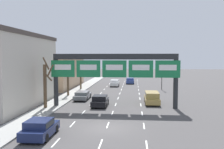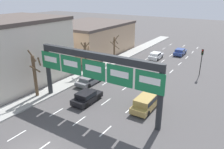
# 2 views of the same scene
# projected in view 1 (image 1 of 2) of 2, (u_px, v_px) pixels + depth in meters

# --- Properties ---
(ground_plane) EXTENTS (220.00, 220.00, 0.00)m
(ground_plane) POSITION_uv_depth(u_px,v_px,m) (107.00, 128.00, 21.90)
(ground_plane) COLOR #474444
(sidewalk_left) EXTENTS (2.80, 110.00, 0.15)m
(sidewalk_left) POSITION_uv_depth(u_px,v_px,m) (19.00, 125.00, 22.59)
(sidewalk_left) COLOR #999993
(sidewalk_left) RESTS_ON ground_plane
(lane_dashes) EXTENTS (6.72, 67.00, 0.01)m
(lane_dashes) POSITION_uv_depth(u_px,v_px,m) (117.00, 101.00, 35.32)
(lane_dashes) COLOR white
(lane_dashes) RESTS_ON ground_plane
(sign_gantry) EXTENTS (15.72, 0.70, 6.65)m
(sign_gantry) POSITION_uv_depth(u_px,v_px,m) (115.00, 67.00, 30.48)
(sign_gantry) COLOR #232628
(sign_gantry) RESTS_ON ground_plane
(building_far) EXTENTS (14.09, 17.91, 6.38)m
(building_far) POSITION_uv_depth(u_px,v_px,m) (43.00, 72.00, 52.38)
(building_far) COLOR tan
(building_far) RESTS_ON ground_plane
(car_black) EXTENTS (1.90, 4.10, 1.41)m
(car_black) POSITION_uv_depth(u_px,v_px,m) (100.00, 100.00, 31.62)
(car_black) COLOR black
(car_black) RESTS_ON ground_plane
(car_blue) EXTENTS (1.85, 4.03, 1.35)m
(car_blue) POSITION_uv_depth(u_px,v_px,m) (130.00, 80.00, 58.65)
(car_blue) COLOR navy
(car_blue) RESTS_ON ground_plane
(car_navy) EXTENTS (1.97, 4.01, 1.43)m
(car_navy) POSITION_uv_depth(u_px,v_px,m) (40.00, 128.00, 19.37)
(car_navy) COLOR #19234C
(car_navy) RESTS_ON ground_plane
(suv_gold) EXTENTS (1.92, 4.74, 1.58)m
(suv_gold) POSITION_uv_depth(u_px,v_px,m) (152.00, 97.00, 33.40)
(suv_gold) COLOR #A88947
(suv_gold) RESTS_ON ground_plane
(car_grey) EXTENTS (1.90, 4.74, 1.20)m
(car_grey) POSITION_uv_depth(u_px,v_px,m) (83.00, 95.00, 36.70)
(car_grey) COLOR slate
(car_grey) RESTS_ON ground_plane
(car_white) EXTENTS (1.80, 4.06, 1.38)m
(car_white) POSITION_uv_depth(u_px,v_px,m) (115.00, 83.00, 53.30)
(car_white) COLOR silver
(car_white) RESTS_ON ground_plane
(traffic_light_near_gantry) EXTENTS (0.30, 0.35, 4.33)m
(traffic_light_near_gantry) POSITION_uv_depth(u_px,v_px,m) (162.00, 74.00, 47.35)
(traffic_light_near_gantry) COLOR black
(traffic_light_near_gantry) RESTS_ON ground_plane
(tree_bare_closest) EXTENTS (2.00, 2.02, 4.92)m
(tree_bare_closest) POSITION_uv_depth(u_px,v_px,m) (81.00, 75.00, 47.83)
(tree_bare_closest) COLOR brown
(tree_bare_closest) RESTS_ON sidewalk_left
(tree_bare_second) EXTENTS (1.55, 1.51, 5.20)m
(tree_bare_second) POSITION_uv_depth(u_px,v_px,m) (68.00, 77.00, 39.67)
(tree_bare_second) COLOR brown
(tree_bare_second) RESTS_ON sidewalk_left
(tree_bare_third) EXTENTS (1.33, 1.94, 6.09)m
(tree_bare_third) POSITION_uv_depth(u_px,v_px,m) (46.00, 83.00, 29.97)
(tree_bare_third) COLOR brown
(tree_bare_third) RESTS_ON sidewalk_left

